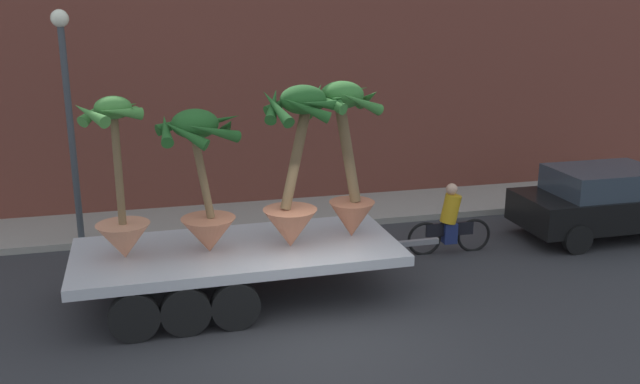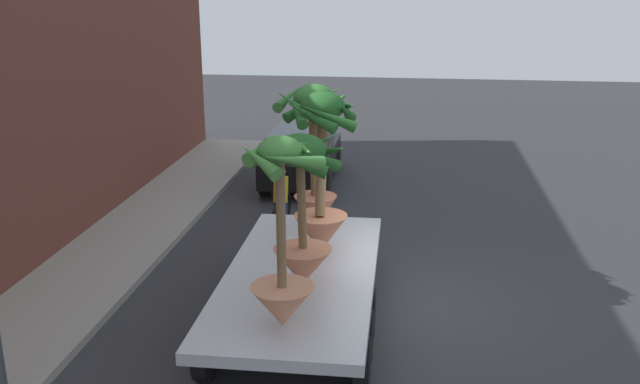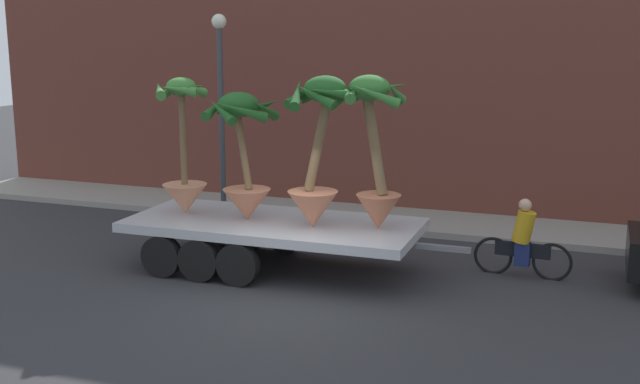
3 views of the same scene
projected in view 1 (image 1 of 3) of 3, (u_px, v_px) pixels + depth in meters
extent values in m
plane|color=#2D2D30|center=(316.00, 334.00, 10.95)|extent=(60.00, 60.00, 0.00)
cube|color=gray|center=(255.00, 217.00, 16.62)|extent=(24.00, 2.20, 0.15)
cube|color=brown|center=(241.00, 56.00, 17.20)|extent=(24.00, 1.20, 7.57)
cube|color=#B7BABF|center=(238.00, 252.00, 12.03)|extent=(5.68, 2.53, 0.18)
cylinder|color=black|center=(133.00, 264.00, 12.78)|extent=(0.80, 0.23, 0.80)
cylinder|color=black|center=(134.00, 317.00, 10.64)|extent=(0.80, 0.23, 0.80)
cylinder|color=black|center=(176.00, 260.00, 12.98)|extent=(0.80, 0.23, 0.80)
cylinder|color=black|center=(186.00, 311.00, 10.84)|extent=(0.80, 0.23, 0.80)
cylinder|color=black|center=(218.00, 256.00, 13.18)|extent=(0.80, 0.23, 0.80)
cylinder|color=black|center=(235.00, 306.00, 11.04)|extent=(0.80, 0.23, 0.80)
cube|color=slate|center=(413.00, 243.00, 12.90)|extent=(1.00, 0.11, 0.10)
cone|color=#C17251|center=(290.00, 228.00, 11.93)|extent=(0.95, 0.95, 0.69)
cylinder|color=brown|center=(296.00, 155.00, 11.61)|extent=(0.58, 0.18, 1.89)
ellipsoid|color=#235B23|center=(303.00, 100.00, 11.38)|extent=(0.78, 0.78, 0.49)
cone|color=#235B23|center=(329.00, 100.00, 11.60)|extent=(0.39, 1.02, 0.42)
cone|color=#235B23|center=(317.00, 100.00, 11.79)|extent=(0.81, 0.80, 0.52)
cone|color=#235B23|center=(288.00, 101.00, 11.75)|extent=(0.93, 0.54, 0.49)
cone|color=#235B23|center=(273.00, 104.00, 11.42)|extent=(0.48, 1.01, 0.57)
cone|color=#235B23|center=(276.00, 107.00, 11.16)|extent=(0.46, 1.03, 0.58)
cone|color=#235B23|center=(306.00, 108.00, 11.01)|extent=(0.86, 0.30, 0.52)
cone|color=#235B23|center=(321.00, 104.00, 11.10)|extent=(0.85, 0.62, 0.33)
cone|color=tan|center=(124.00, 241.00, 11.43)|extent=(0.89, 0.89, 0.60)
cylinder|color=brown|center=(118.00, 167.00, 11.08)|extent=(0.13, 0.13, 1.94)
ellipsoid|color=#428438|center=(113.00, 108.00, 10.82)|extent=(0.58, 0.58, 0.37)
cone|color=#428438|center=(134.00, 110.00, 10.90)|extent=(0.23, 0.66, 0.35)
cone|color=#428438|center=(119.00, 107.00, 11.12)|extent=(0.66, 0.36, 0.32)
cone|color=#428438|center=(95.00, 111.00, 10.97)|extent=(0.59, 0.70, 0.44)
cone|color=#428438|center=(90.00, 114.00, 10.52)|extent=(0.66, 0.81, 0.38)
cone|color=#428438|center=(121.00, 112.00, 10.58)|extent=(0.70, 0.45, 0.31)
cone|color=#B26647|center=(352.00, 219.00, 12.46)|extent=(0.83, 0.83, 0.66)
cylinder|color=brown|center=(347.00, 150.00, 12.08)|extent=(0.53, 0.19, 1.95)
ellipsoid|color=#387A33|center=(342.00, 95.00, 11.79)|extent=(0.75, 0.75, 0.47)
cone|color=#387A33|center=(368.00, 98.00, 11.93)|extent=(0.21, 0.97, 0.52)
cone|color=#387A33|center=(340.00, 93.00, 12.29)|extent=(1.06, 0.40, 0.40)
cone|color=#387A33|center=(314.00, 99.00, 11.95)|extent=(0.66, 0.95, 0.60)
cone|color=#387A33|center=(324.00, 100.00, 11.49)|extent=(0.67, 0.90, 0.41)
cone|color=#387A33|center=(361.00, 102.00, 11.46)|extent=(0.95, 0.58, 0.53)
cone|color=#C17251|center=(209.00, 235.00, 11.70)|extent=(0.93, 0.93, 0.61)
cylinder|color=brown|center=(202.00, 172.00, 11.38)|extent=(0.37, 0.14, 1.63)
ellipsoid|color=#235B23|center=(195.00, 124.00, 11.14)|extent=(0.77, 0.77, 0.48)
cone|color=#235B23|center=(228.00, 126.00, 11.28)|extent=(0.20, 1.07, 0.54)
cone|color=#235B23|center=(213.00, 122.00, 11.63)|extent=(0.99, 0.84, 0.48)
cone|color=#235B23|center=(182.00, 122.00, 11.51)|extent=(0.95, 0.55, 0.38)
cone|color=#235B23|center=(166.00, 129.00, 11.04)|extent=(0.21, 0.96, 0.48)
cone|color=#235B23|center=(185.00, 134.00, 10.79)|extent=(0.81, 0.55, 0.53)
cone|color=#235B23|center=(213.00, 131.00, 10.82)|extent=(0.97, 0.69, 0.49)
torus|color=black|center=(474.00, 235.00, 14.51)|extent=(0.74, 0.10, 0.74)
torus|color=black|center=(424.00, 239.00, 14.30)|extent=(0.74, 0.10, 0.74)
cube|color=black|center=(450.00, 229.00, 14.36)|extent=(1.04, 0.11, 0.28)
cylinder|color=gold|center=(451.00, 209.00, 14.24)|extent=(0.46, 0.36, 0.65)
sphere|color=tan|center=(452.00, 189.00, 14.12)|extent=(0.24, 0.24, 0.24)
cube|color=navy|center=(449.00, 233.00, 14.38)|extent=(0.29, 0.25, 0.44)
cube|color=black|center=(610.00, 207.00, 15.37)|extent=(4.22, 1.79, 0.70)
cube|color=#2D3842|center=(605.00, 181.00, 15.15)|extent=(2.32, 1.61, 0.56)
cylinder|color=black|center=(635.00, 207.00, 16.58)|extent=(0.64, 0.20, 0.64)
cylinder|color=black|center=(534.00, 215.00, 15.92)|extent=(0.64, 0.20, 0.64)
cylinder|color=black|center=(577.00, 239.00, 14.35)|extent=(0.64, 0.20, 0.64)
cylinder|color=#383D42|center=(71.00, 137.00, 14.30)|extent=(0.14, 0.14, 4.50)
sphere|color=#EAEACC|center=(60.00, 18.00, 13.65)|extent=(0.36, 0.36, 0.36)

